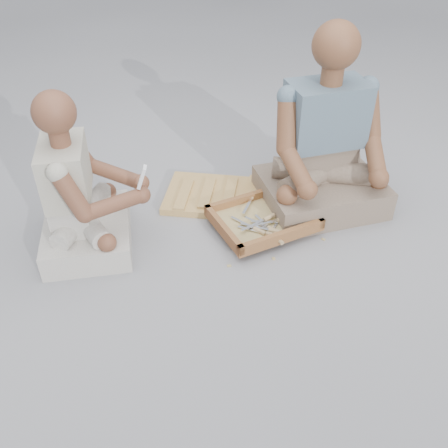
{
  "coord_description": "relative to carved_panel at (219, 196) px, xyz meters",
  "views": [
    {
      "loc": [
        -0.31,
        -1.63,
        1.62
      ],
      "look_at": [
        -0.12,
        0.09,
        0.3
      ],
      "focal_mm": 40.0,
      "sensor_mm": 36.0,
      "label": 1
    }
  ],
  "objects": [
    {
      "name": "carved_panel",
      "position": [
        0.0,
        0.0,
        0.0
      ],
      "size": [
        0.68,
        0.54,
        0.04
      ],
      "primitive_type": "cube",
      "rotation": [
        0.0,
        0.0,
        -0.25
      ],
      "color": "#AA7C42",
      "rests_on": "ground"
    },
    {
      "name": "wood_chip_8",
      "position": [
        0.09,
        -0.01,
        -0.02
      ],
      "size": [
        0.02,
        0.02,
        0.0
      ],
      "primitive_type": "cube",
      "rotation": [
        0.0,
        0.0,
        2.57
      ],
      "color": "tan",
      "rests_on": "ground"
    },
    {
      "name": "wood_chip_6",
      "position": [
        0.17,
        -0.03,
        -0.02
      ],
      "size": [
        0.02,
        0.02,
        0.0
      ],
      "primitive_type": "cube",
      "rotation": [
        0.0,
        0.0,
        0.97
      ],
      "color": "tan",
      "rests_on": "ground"
    },
    {
      "name": "chisel_4",
      "position": [
        0.22,
        -0.39,
        0.05
      ],
      "size": [
        0.17,
        0.17,
        0.02
      ],
      "rotation": [
        0.0,
        0.0,
        -0.78
      ],
      "color": "white",
      "rests_on": "tool_tray"
    },
    {
      "name": "chisel_8",
      "position": [
        0.23,
        -0.46,
        0.05
      ],
      "size": [
        0.11,
        0.21,
        0.02
      ],
      "rotation": [
        0.0,
        0.0,
        -1.12
      ],
      "color": "white",
      "rests_on": "tool_tray"
    },
    {
      "name": "chisel_11",
      "position": [
        0.22,
        -0.42,
        0.06
      ],
      "size": [
        0.2,
        0.11,
        0.02
      ],
      "rotation": [
        0.0,
        0.0,
        -0.47
      ],
      "color": "white",
      "rests_on": "tool_tray"
    },
    {
      "name": "mobile_phone",
      "position": [
        -0.4,
        -0.36,
        0.38
      ],
      "size": [
        0.06,
        0.05,
        0.11
      ],
      "rotation": [
        -0.35,
        0.0,
        -1.64
      ],
      "color": "white",
      "rests_on": "craftsman"
    },
    {
      "name": "chisel_6",
      "position": [
        0.2,
        -0.44,
        0.05
      ],
      "size": [
        0.2,
        0.12,
        0.02
      ],
      "rotation": [
        0.0,
        0.0,
        -0.49
      ],
      "color": "white",
      "rests_on": "tool_tray"
    },
    {
      "name": "wood_chip_7",
      "position": [
        0.49,
        -0.43,
        -0.02
      ],
      "size": [
        0.02,
        0.02,
        0.0
      ],
      "primitive_type": "cube",
      "rotation": [
        0.0,
        0.0,
        2.29
      ],
      "color": "tan",
      "rests_on": "ground"
    },
    {
      "name": "wood_chip_4",
      "position": [
        0.19,
        -0.04,
        -0.02
      ],
      "size": [
        0.02,
        0.02,
        0.0
      ],
      "primitive_type": "cube",
      "rotation": [
        0.0,
        0.0,
        1.36
      ],
      "color": "tan",
      "rests_on": "ground"
    },
    {
      "name": "chisel_0",
      "position": [
        0.32,
        -0.24,
        0.05
      ],
      "size": [
        0.12,
        0.2,
        0.02
      ],
      "rotation": [
        0.0,
        0.0,
        1.06
      ],
      "color": "white",
      "rests_on": "tool_tray"
    },
    {
      "name": "wood_chip_9",
      "position": [
        -0.11,
        -0.16,
        -0.02
      ],
      "size": [
        0.02,
        0.02,
        0.0
      ],
      "primitive_type": "cube",
      "rotation": [
        0.0,
        0.0,
        3.02
      ],
      "color": "tan",
      "rests_on": "ground"
    },
    {
      "name": "chisel_3",
      "position": [
        0.23,
        -0.42,
        0.05
      ],
      "size": [
        0.11,
        0.21,
        0.02
      ],
      "rotation": [
        0.0,
        0.0,
        -1.15
      ],
      "color": "white",
      "rests_on": "tool_tray"
    },
    {
      "name": "chisel_7",
      "position": [
        0.33,
        -0.26,
        0.05
      ],
      "size": [
        0.06,
        0.22,
        0.02
      ],
      "rotation": [
        0.0,
        0.0,
        1.39
      ],
      "color": "white",
      "rests_on": "tool_tray"
    },
    {
      "name": "tool_tray",
      "position": [
        0.2,
        -0.3,
        0.04
      ],
      "size": [
        0.6,
        0.55,
        0.06
      ],
      "rotation": [
        0.0,
        0.0,
        0.36
      ],
      "color": "brown",
      "rests_on": "carved_panel"
    },
    {
      "name": "craftsman",
      "position": [
        -0.7,
        -0.32,
        0.26
      ],
      "size": [
        0.56,
        0.55,
        0.82
      ],
      "rotation": [
        0.0,
        0.0,
        -1.51
      ],
      "color": "beige",
      "rests_on": "ground"
    },
    {
      "name": "companion",
      "position": [
        0.55,
        -0.1,
        0.31
      ],
      "size": [
        0.71,
        0.61,
        0.99
      ],
      "rotation": [
        0.0,
        0.0,
        3.32
      ],
      "color": "gray",
      "rests_on": "ground"
    },
    {
      "name": "chisel_10",
      "position": [
        0.29,
        -0.35,
        0.05
      ],
      "size": [
        0.22,
        0.04,
        0.02
      ],
      "rotation": [
        0.0,
        0.0,
        -0.12
      ],
      "color": "white",
      "rests_on": "tool_tray"
    },
    {
      "name": "chisel_9",
      "position": [
        0.17,
        -0.12,
        0.06
      ],
      "size": [
        0.11,
        0.21,
        0.02
      ],
      "rotation": [
        0.0,
        0.0,
        1.12
      ],
      "color": "white",
      "rests_on": "tool_tray"
    },
    {
      "name": "wood_chip_2",
      "position": [
        0.4,
        -0.06,
        -0.02
      ],
      "size": [
        0.02,
        0.02,
        0.0
      ],
      "primitive_type": "cube",
      "rotation": [
        0.0,
        0.0,
        2.79
      ],
      "color": "tan",
      "rests_on": "ground"
    },
    {
      "name": "chisel_2",
      "position": [
        0.21,
        -0.33,
        0.06
      ],
      "size": [
        0.2,
        0.13,
        0.02
      ],
      "rotation": [
        0.0,
        0.0,
        0.54
      ],
      "color": "white",
      "rests_on": "tool_tray"
    },
    {
      "name": "wood_chip_5",
      "position": [
        -0.01,
        -0.57,
        -0.02
      ],
      "size": [
        0.02,
        0.02,
        0.0
      ],
      "primitive_type": "cube",
      "rotation": [
        0.0,
        0.0,
        0.16
      ],
      "color": "tan",
      "rests_on": "ground"
    },
    {
      "name": "chisel_5",
      "position": [
        0.15,
        -0.39,
        0.05
      ],
      "size": [
        0.16,
        0.17,
        0.02
      ],
      "rotation": [
        0.0,
        0.0,
        -0.81
      ],
      "color": "white",
      "rests_on": "tool_tray"
    },
    {
      "name": "wood_chip_3",
      "position": [
        0.05,
        -0.16,
        -0.02
      ],
      "size": [
        0.02,
        0.02,
        0.0
      ],
      "primitive_type": "cube",
      "rotation": [
        0.0,
        0.0,
        0.23
      ],
      "color": "tan",
      "rests_on": "ground"
    },
    {
      "name": "ground",
      "position": [
        0.08,
        -0.72,
        -0.02
      ],
      "size": [
        60.0,
        60.0,
        0.0
      ],
      "primitive_type": "plane",
      "color": "#97979C",
      "rests_on": "ground"
    },
    {
      "name": "wood_chip_0",
      "position": [
        0.21,
        -0.55,
        -0.02
      ],
      "size": [
        0.02,
        0.02,
        0.0
      ],
      "primitive_type": "cube",
      "rotation": [
        0.0,
        0.0,
        1.56
      ],
      "color": "tan",
      "rests_on": "ground"
    },
    {
      "name": "chisel_1",
      "position": [
        0.28,
        -0.34,
        0.06
      ],
      "size": [
        0.22,
        0.07,
        0.02
      ],
      "rotation": [
        0.0,
        0.0,
        0.24
      ],
      "color": "white",
      "rests_on": "tool_tray"
    },
    {
      "name": "wood_chip_1",
      "position": [
        0.38,
        0.04,
        -0.02
      ],
      "size": [
        0.02,
        0.02,
        0.0
      ],
      "primitive_type": "cube",
      "rotation": [
        0.0,
        0.0,
        1.6
      ],
      "color": "tan",
      "rests_on": "ground"
    }
  ]
}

